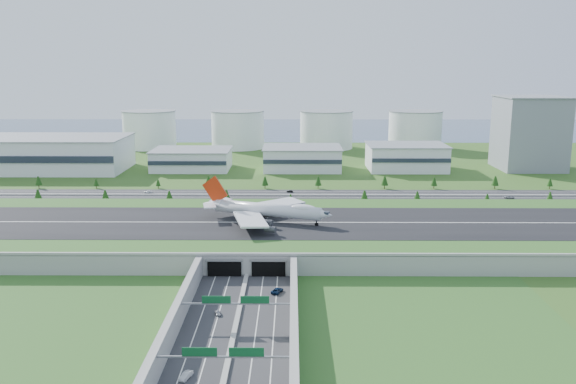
{
  "coord_description": "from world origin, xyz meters",
  "views": [
    {
      "loc": [
        17.73,
        -273.37,
        81.04
      ],
      "look_at": [
        15.36,
        35.0,
        15.19
      ],
      "focal_mm": 38.0,
      "sensor_mm": 36.0,
      "label": 1
    }
  ],
  "objects_px": {
    "car_5": "(290,191)",
    "car_7": "(148,192)",
    "car_2": "(277,290)",
    "car_6": "(509,197)",
    "office_tower": "(530,133)",
    "fuel_tank_a": "(149,130)",
    "car_0": "(218,313)",
    "boeing_747": "(266,210)",
    "car_1": "(186,376)"
  },
  "relations": [
    {
      "from": "car_2",
      "to": "office_tower",
      "type": "bearing_deg",
      "value": -101.85
    },
    {
      "from": "car_7",
      "to": "car_5",
      "type": "bearing_deg",
      "value": 87.4
    },
    {
      "from": "boeing_747",
      "to": "car_1",
      "type": "bearing_deg",
      "value": -77.27
    },
    {
      "from": "car_2",
      "to": "car_6",
      "type": "height_order",
      "value": "car_2"
    },
    {
      "from": "boeing_747",
      "to": "car_1",
      "type": "height_order",
      "value": "boeing_747"
    },
    {
      "from": "car_0",
      "to": "car_2",
      "type": "xyz_separation_m",
      "value": [
        18.97,
        19.61,
        0.14
      ]
    },
    {
      "from": "car_0",
      "to": "car_2",
      "type": "distance_m",
      "value": 27.28
    },
    {
      "from": "car_5",
      "to": "fuel_tank_a",
      "type": "bearing_deg",
      "value": -138.65
    },
    {
      "from": "office_tower",
      "to": "car_6",
      "type": "xyz_separation_m",
      "value": [
        -50.79,
        -107.38,
        -26.55
      ]
    },
    {
      "from": "office_tower",
      "to": "car_1",
      "type": "bearing_deg",
      "value": -123.02
    },
    {
      "from": "car_1",
      "to": "car_2",
      "type": "distance_m",
      "value": 64.69
    },
    {
      "from": "office_tower",
      "to": "fuel_tank_a",
      "type": "xyz_separation_m",
      "value": [
        -320.0,
        115.0,
        -10.0
      ]
    },
    {
      "from": "fuel_tank_a",
      "to": "boeing_747",
      "type": "distance_m",
      "value": 332.08
    },
    {
      "from": "car_2",
      "to": "car_7",
      "type": "distance_m",
      "value": 190.18
    },
    {
      "from": "car_2",
      "to": "car_7",
      "type": "xyz_separation_m",
      "value": [
        -86.06,
        169.59,
        -0.1
      ]
    },
    {
      "from": "fuel_tank_a",
      "to": "car_6",
      "type": "distance_m",
      "value": 349.58
    },
    {
      "from": "boeing_747",
      "to": "car_6",
      "type": "xyz_separation_m",
      "value": [
        143.71,
        85.05,
        -12.79
      ]
    },
    {
      "from": "office_tower",
      "to": "fuel_tank_a",
      "type": "height_order",
      "value": "office_tower"
    },
    {
      "from": "car_5",
      "to": "car_6",
      "type": "distance_m",
      "value": 134.32
    },
    {
      "from": "car_0",
      "to": "car_5",
      "type": "height_order",
      "value": "car_0"
    },
    {
      "from": "boeing_747",
      "to": "car_0",
      "type": "bearing_deg",
      "value": -78.25
    },
    {
      "from": "car_6",
      "to": "car_7",
      "type": "distance_m",
      "value": 223.48
    },
    {
      "from": "car_0",
      "to": "car_6",
      "type": "xyz_separation_m",
      "value": [
        155.93,
        174.69,
        0.13
      ]
    },
    {
      "from": "car_5",
      "to": "car_7",
      "type": "height_order",
      "value": "car_7"
    },
    {
      "from": "car_1",
      "to": "boeing_747",
      "type": "bearing_deg",
      "value": 102.83
    },
    {
      "from": "car_1",
      "to": "car_2",
      "type": "xyz_separation_m",
      "value": [
        22.31,
        60.72,
        0.01
      ]
    },
    {
      "from": "fuel_tank_a",
      "to": "car_1",
      "type": "relative_size",
      "value": 10.07
    },
    {
      "from": "boeing_747",
      "to": "car_1",
      "type": "relative_size",
      "value": 12.61
    },
    {
      "from": "boeing_747",
      "to": "car_5",
      "type": "relative_size",
      "value": 15.37
    },
    {
      "from": "office_tower",
      "to": "car_7",
      "type": "distance_m",
      "value": 290.34
    },
    {
      "from": "office_tower",
      "to": "car_1",
      "type": "relative_size",
      "value": 11.08
    },
    {
      "from": "fuel_tank_a",
      "to": "car_6",
      "type": "bearing_deg",
      "value": -39.56
    },
    {
      "from": "car_1",
      "to": "car_2",
      "type": "bearing_deg",
      "value": 89.44
    },
    {
      "from": "boeing_747",
      "to": "car_1",
      "type": "xyz_separation_m",
      "value": [
        -15.56,
        -130.76,
        -12.8
      ]
    },
    {
      "from": "office_tower",
      "to": "boeing_747",
      "type": "xyz_separation_m",
      "value": [
        -194.49,
        -192.43,
        -13.77
      ]
    },
    {
      "from": "car_0",
      "to": "car_5",
      "type": "xyz_separation_m",
      "value": [
        22.67,
        191.6,
        -0.02
      ]
    },
    {
      "from": "car_2",
      "to": "boeing_747",
      "type": "bearing_deg",
      "value": -60.76
    },
    {
      "from": "boeing_747",
      "to": "car_6",
      "type": "distance_m",
      "value": 167.48
    },
    {
      "from": "car_1",
      "to": "office_tower",
      "type": "bearing_deg",
      "value": 76.59
    },
    {
      "from": "car_5",
      "to": "car_6",
      "type": "bearing_deg",
      "value": 90.62
    },
    {
      "from": "fuel_tank_a",
      "to": "car_0",
      "type": "height_order",
      "value": "fuel_tank_a"
    },
    {
      "from": "office_tower",
      "to": "car_5",
      "type": "height_order",
      "value": "office_tower"
    },
    {
      "from": "car_6",
      "to": "car_1",
      "type": "bearing_deg",
      "value": 156.22
    },
    {
      "from": "boeing_747",
      "to": "car_0",
      "type": "height_order",
      "value": "boeing_747"
    },
    {
      "from": "car_1",
      "to": "car_6",
      "type": "relative_size",
      "value": 0.83
    },
    {
      "from": "car_6",
      "to": "car_5",
      "type": "bearing_deg",
      "value": 95.41
    },
    {
      "from": "car_0",
      "to": "office_tower",
      "type": "bearing_deg",
      "value": 38.74
    },
    {
      "from": "car_1",
      "to": "fuel_tank_a",
      "type": "bearing_deg",
      "value": 123.7
    },
    {
      "from": "car_0",
      "to": "boeing_747",
      "type": "bearing_deg",
      "value": 67.21
    },
    {
      "from": "car_6",
      "to": "office_tower",
      "type": "bearing_deg",
      "value": -12.67
    }
  ]
}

